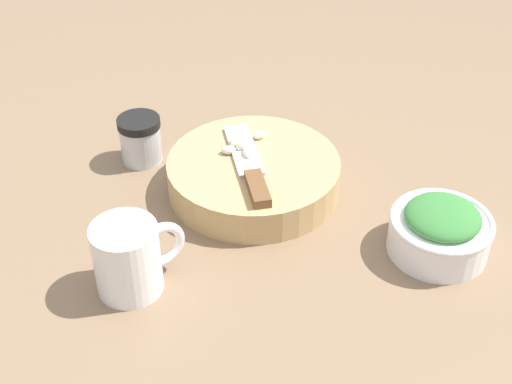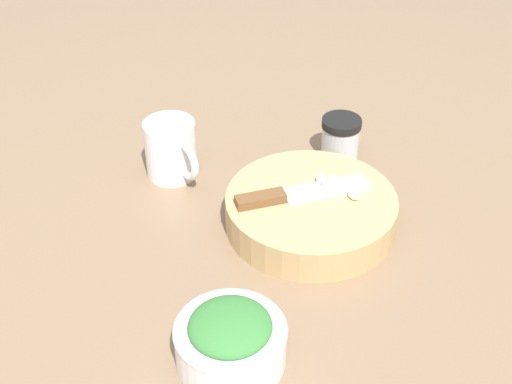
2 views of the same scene
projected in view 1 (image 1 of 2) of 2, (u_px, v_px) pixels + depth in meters
ground_plane at (247, 242)px, 0.89m from camera, size 5.00×5.00×0.00m
cutting_board at (254, 175)px, 0.96m from camera, size 0.23×0.23×0.05m
chef_knife at (250, 168)px, 0.93m from camera, size 0.14×0.16×0.01m
garlic_cloves at (242, 145)px, 0.96m from camera, size 0.05×0.07×0.02m
herb_bowl at (440, 230)px, 0.86m from camera, size 0.12×0.12×0.07m
spice_jar at (140, 139)px, 1.01m from camera, size 0.06×0.06×0.07m
coffee_mug at (130, 258)px, 0.80m from camera, size 0.08×0.10×0.09m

